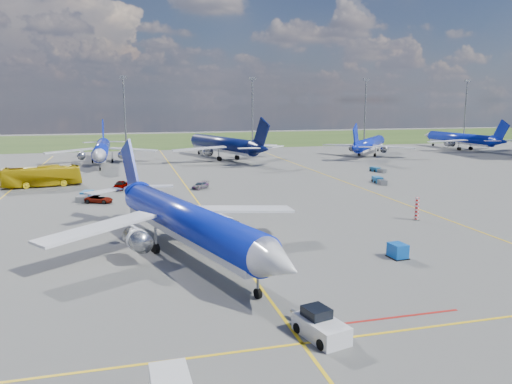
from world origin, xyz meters
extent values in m
plane|color=#525250|center=(0.00, 0.00, 0.00)|extent=(400.00, 400.00, 0.00)
cube|color=#2D4719|center=(0.00, 150.00, 0.00)|extent=(400.00, 80.00, 0.01)
cube|color=yellow|center=(0.00, 30.00, 0.01)|extent=(0.25, 160.00, 0.02)
cube|color=yellow|center=(0.00, -20.00, 0.01)|extent=(60.00, 0.25, 0.02)
cube|color=yellow|center=(-30.00, 40.00, 0.01)|extent=(0.25, 120.00, 0.02)
cube|color=yellow|center=(30.00, 40.00, 0.01)|extent=(0.25, 120.00, 0.02)
cube|color=#A5140F|center=(8.00, -18.00, 0.01)|extent=(10.00, 0.25, 0.02)
cylinder|color=slate|center=(-10.00, 110.00, 11.00)|extent=(0.50, 0.50, 22.00)
cube|color=slate|center=(-10.00, 110.00, 22.30)|extent=(2.20, 0.50, 0.80)
cylinder|color=slate|center=(30.00, 110.00, 11.00)|extent=(0.50, 0.50, 22.00)
cube|color=slate|center=(30.00, 110.00, 22.30)|extent=(2.20, 0.50, 0.80)
cylinder|color=slate|center=(70.00, 110.00, 11.00)|extent=(0.50, 0.50, 22.00)
cube|color=slate|center=(70.00, 110.00, 22.30)|extent=(2.20, 0.50, 0.80)
cylinder|color=slate|center=(110.00, 110.00, 11.00)|extent=(0.50, 0.50, 22.00)
cube|color=slate|center=(110.00, 110.00, 22.30)|extent=(2.20, 0.50, 0.80)
cylinder|color=red|center=(26.00, 8.00, 1.50)|extent=(0.50, 0.50, 3.00)
cube|color=silver|center=(1.50, -19.52, 0.61)|extent=(2.99, 4.36, 1.23)
cube|color=black|center=(1.36, -18.97, 1.46)|extent=(1.88, 2.02, 0.85)
cube|color=slate|center=(0.89, -17.14, 0.52)|extent=(0.79, 2.25, 0.19)
cube|color=#0C4CAB|center=(15.27, -5.64, 0.72)|extent=(1.58, 1.91, 1.44)
imported|color=gold|center=(-25.28, 47.85, 1.89)|extent=(13.95, 5.43, 3.79)
imported|color=#999999|center=(-11.57, 41.28, 0.76)|extent=(2.87, 4.75, 1.51)
imported|color=#999999|center=(-14.63, 29.99, 0.58)|extent=(4.58, 3.37, 1.16)
imported|color=#999999|center=(2.13, 38.48, 0.59)|extent=(3.84, 4.15, 1.17)
cube|color=#17548D|center=(35.71, 36.56, 0.55)|extent=(1.77, 2.79, 1.11)
cube|color=slate|center=(35.33, 33.98, 0.45)|extent=(1.48, 2.16, 0.90)
cube|color=#195D98|center=(-16.64, 34.15, 0.59)|extent=(2.08, 3.05, 1.18)
cube|color=slate|center=(-17.25, 31.43, 0.48)|extent=(1.73, 2.38, 0.97)
cube|color=#165487|center=(42.41, 50.15, 0.48)|extent=(1.68, 2.48, 0.96)
cube|color=slate|center=(42.90, 47.93, 0.39)|extent=(1.40, 1.93, 0.78)
camera|label=1|loc=(-10.47, -48.04, 15.44)|focal=35.00mm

